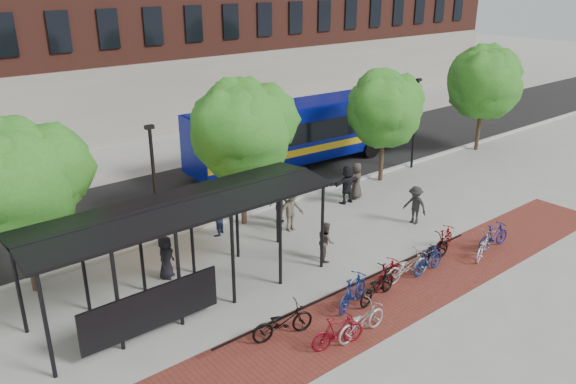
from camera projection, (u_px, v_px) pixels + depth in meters
ground at (344, 230)px, 24.59m from camera, size 160.00×160.00×0.00m
asphalt_street at (240, 181)px, 30.37m from camera, size 160.00×8.00×0.01m
curb at (286, 201)px, 27.46m from camera, size 160.00×0.25×0.12m
brick_strip at (402, 291)px, 19.80m from camera, size 24.00×3.00×0.01m
bike_rack_rail at (358, 293)px, 19.69m from camera, size 12.00×0.05×0.95m
bus_shelter at (179, 218)px, 18.38m from camera, size 10.60×3.07×3.60m
tree_a at (18, 176)px, 18.48m from camera, size 4.90×4.00×6.18m
tree_b at (242, 126)px, 23.69m from camera, size 5.15×4.20×6.47m
tree_c at (385, 106)px, 29.12m from camera, size 4.66×3.80×5.92m
tree_d at (485, 79)px, 34.26m from camera, size 5.39×4.40×6.55m
lamp_post_left at (155, 184)px, 22.08m from camera, size 0.35×0.20×5.12m
lamp_post_right at (415, 121)px, 31.48m from camera, size 0.35×0.20×5.12m
bus at (299, 130)px, 32.22m from camera, size 13.70×3.89×3.65m
bike_0 at (283, 322)px, 17.16m from camera, size 2.15×1.11×1.08m
bike_1 at (338, 332)px, 16.70m from camera, size 1.84×0.89×1.07m
bike_2 at (361, 321)px, 17.22m from camera, size 2.02×0.76×1.05m
bike_3 at (353, 291)px, 18.74m from camera, size 1.99×1.11×1.15m
bike_4 at (377, 285)px, 19.16m from camera, size 2.13×1.06×1.07m
bike_5 at (387, 273)px, 20.00m from camera, size 1.71×0.79×0.99m
bike_6 at (407, 266)px, 20.40m from camera, size 2.12×0.94×1.08m
bike_7 at (428, 260)px, 20.91m from camera, size 1.72×0.55×1.02m
bike_8 at (434, 250)px, 21.62m from camera, size 2.10×0.95×1.07m
bike_9 at (444, 240)px, 22.50m from camera, size 1.78×0.90×1.03m
bike_10 at (483, 245)px, 22.09m from camera, size 1.96×1.22×0.97m
bike_11 at (494, 236)px, 22.79m from camera, size 1.82×0.67×1.07m
pedestrian_0 at (166, 257)px, 20.45m from camera, size 0.96×0.91×1.66m
pedestrian_2 at (216, 218)px, 23.80m from camera, size 0.99×0.94×1.61m
pedestrian_3 at (291, 210)px, 24.19m from camera, size 1.26×0.73×1.95m
pedestrian_4 at (279, 206)px, 25.15m from camera, size 0.96×0.74×1.52m
pedestrian_5 at (347, 184)px, 27.14m from camera, size 1.80×0.70×1.90m
pedestrian_6 at (356, 181)px, 27.72m from camera, size 1.02×0.80×1.84m
pedestrian_8 at (326, 241)px, 21.78m from camera, size 0.89×0.95×1.57m
pedestrian_9 at (415, 205)px, 24.90m from camera, size 0.77×1.20×1.76m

